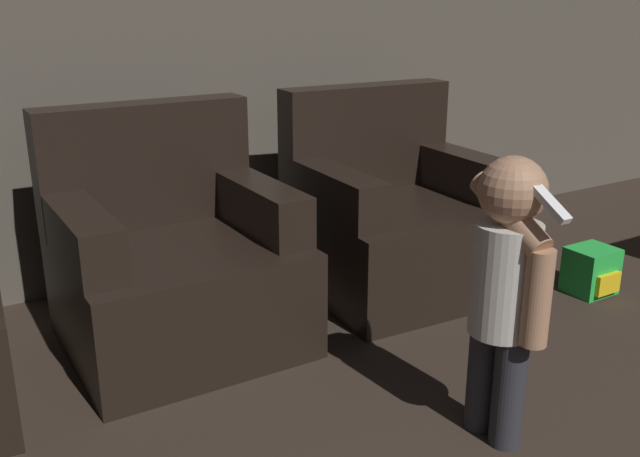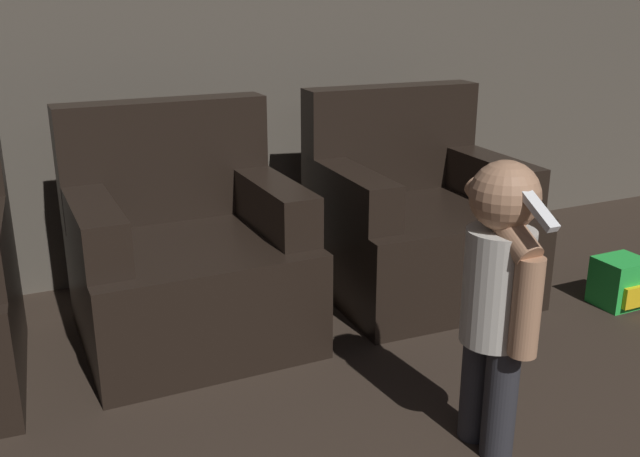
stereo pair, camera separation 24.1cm
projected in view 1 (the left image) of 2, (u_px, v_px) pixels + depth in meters
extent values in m
cube|color=#51493F|center=(167.00, 5.00, 3.27)|extent=(8.40, 0.05, 2.60)
cube|color=black|center=(181.00, 295.00, 2.83)|extent=(0.87, 0.81, 0.43)
cube|color=black|center=(145.00, 164.00, 2.94)|extent=(0.87, 0.16, 0.51)
cube|color=black|center=(81.00, 235.00, 2.55)|extent=(0.16, 0.65, 0.20)
cube|color=black|center=(259.00, 206.00, 2.90)|extent=(0.16, 0.65, 0.20)
cube|color=black|center=(400.00, 246.00, 3.36)|extent=(0.91, 0.85, 0.43)
cube|color=black|center=(365.00, 137.00, 3.49)|extent=(0.88, 0.20, 0.51)
cube|color=black|center=(335.00, 192.00, 3.10)|extent=(0.19, 0.66, 0.20)
cube|color=black|center=(463.00, 173.00, 3.42)|extent=(0.19, 0.66, 0.20)
cylinder|color=#28282D|center=(483.00, 376.00, 2.29)|extent=(0.10, 0.10, 0.37)
cylinder|color=#28282D|center=(509.00, 392.00, 2.20)|extent=(0.10, 0.10, 0.37)
cylinder|color=#B7B2A8|center=(505.00, 279.00, 2.13)|extent=(0.20, 0.20, 0.35)
sphere|color=#A37556|center=(513.00, 190.00, 2.04)|extent=(0.20, 0.20, 0.20)
cylinder|color=#A37556|center=(537.00, 298.00, 2.03)|extent=(0.08, 0.08, 0.29)
cylinder|color=#A37556|center=(510.00, 214.00, 2.06)|extent=(0.08, 0.29, 0.22)
cube|color=white|center=(547.00, 200.00, 1.93)|extent=(0.04, 0.16, 0.10)
cube|color=green|center=(591.00, 270.00, 3.35)|extent=(0.21, 0.18, 0.22)
cube|color=yellow|center=(608.00, 284.00, 3.28)|extent=(0.15, 0.02, 0.10)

